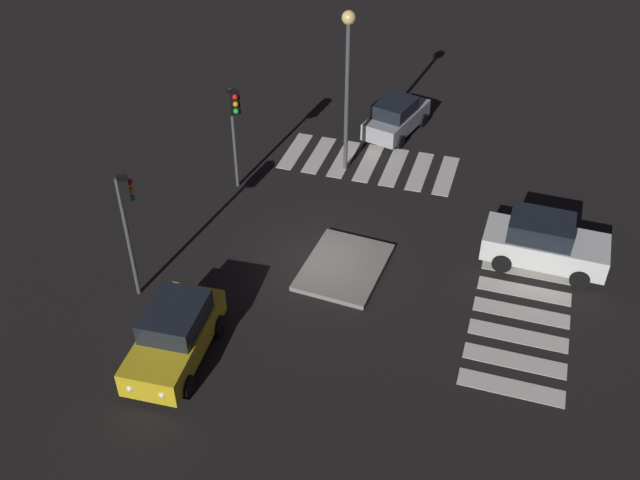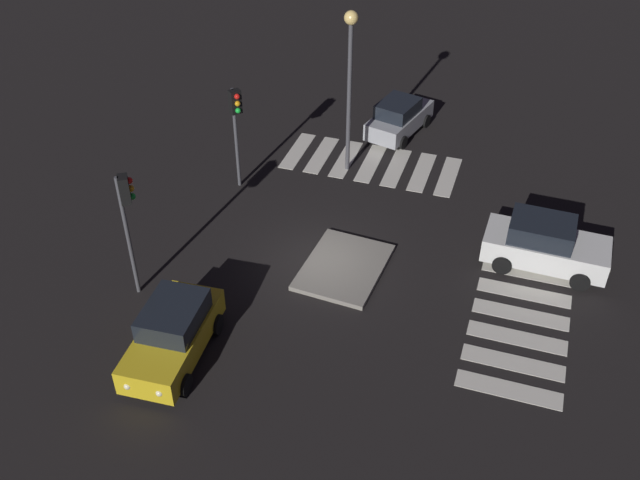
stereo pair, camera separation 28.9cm
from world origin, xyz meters
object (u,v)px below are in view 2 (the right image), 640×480
object	(u,v)px
traffic_island	(344,267)
car_yellow	(173,333)
car_silver	(399,117)
street_lamp	(350,65)
car_white	(545,244)
traffic_light_north	(236,115)
traffic_light_west	(127,207)

from	to	relation	value
traffic_island	car_yellow	size ratio (longest dim) A/B	0.87
car_silver	street_lamp	size ratio (longest dim) A/B	0.59
car_yellow	street_lamp	size ratio (longest dim) A/B	0.63
traffic_island	car_yellow	bearing A→B (deg)	145.95
car_white	car_silver	world-z (taller)	car_white
car_yellow	car_white	xyz separation A→B (m)	(8.18, -10.60, 0.02)
car_white	traffic_light_north	world-z (taller)	traffic_light_north
traffic_light_west	traffic_light_north	xyz separation A→B (m)	(7.19, -0.68, -0.21)
traffic_light_west	car_yellow	bearing A→B (deg)	-75.88
traffic_island	car_white	distance (m)	7.26
car_yellow	traffic_light_north	bearing A→B (deg)	-172.62
traffic_light_west	street_lamp	world-z (taller)	street_lamp
car_yellow	traffic_light_north	world-z (taller)	traffic_light_north
car_silver	car_white	bearing A→B (deg)	-123.22
car_white	traffic_light_west	size ratio (longest dim) A/B	0.95
car_white	street_lamp	bearing A→B (deg)	156.13
car_white	traffic_light_north	bearing A→B (deg)	175.36
traffic_island	street_lamp	xyz separation A→B (m)	(6.60, 1.83, 4.78)
street_lamp	car_white	bearing A→B (deg)	-115.52
car_white	traffic_light_north	distance (m)	12.76
traffic_light_north	traffic_island	bearing A→B (deg)	3.99
car_yellow	car_white	distance (m)	13.39
car_silver	car_yellow	bearing A→B (deg)	-177.63
car_silver	traffic_light_north	world-z (taller)	traffic_light_north
car_yellow	traffic_light_west	world-z (taller)	traffic_light_west
traffic_island	traffic_light_west	size ratio (longest dim) A/B	0.81
car_yellow	street_lamp	world-z (taller)	street_lamp
car_yellow	traffic_light_west	bearing A→B (deg)	-136.79
traffic_island	car_silver	distance (m)	10.41
car_silver	traffic_light_west	world-z (taller)	traffic_light_west
traffic_light_north	street_lamp	xyz separation A→B (m)	(2.73, -3.86, 1.50)
car_white	street_lamp	distance (m)	10.29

